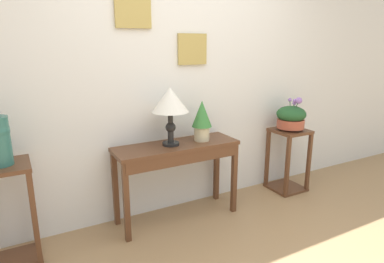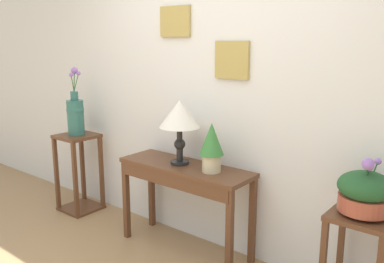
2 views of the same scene
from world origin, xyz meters
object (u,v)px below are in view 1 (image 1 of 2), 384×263
at_px(console_table, 178,157).
at_px(planter_bowl_wide_right, 291,117).
at_px(pedestal_stand_left, 10,216).
at_px(pedestal_stand_right, 288,160).
at_px(potted_plant_on_console, 202,119).
at_px(table_lamp, 170,102).

distance_m(console_table, planter_bowl_wide_right, 1.39).
xyz_separation_m(pedestal_stand_left, pedestal_stand_right, (2.74, 0.02, -0.04)).
bearing_deg(console_table, potted_plant_on_console, 4.05).
relative_size(pedestal_stand_right, planter_bowl_wide_right, 1.94).
height_order(console_table, pedestal_stand_right, console_table).
bearing_deg(potted_plant_on_console, pedestal_stand_right, -0.48).
bearing_deg(table_lamp, planter_bowl_wide_right, -0.58).
bearing_deg(potted_plant_on_console, console_table, -175.95).
bearing_deg(table_lamp, console_table, -22.16).
height_order(potted_plant_on_console, planter_bowl_wide_right, potted_plant_on_console).
bearing_deg(pedestal_stand_left, pedestal_stand_right, 0.44).
height_order(console_table, pedestal_stand_left, pedestal_stand_left).
relative_size(potted_plant_on_console, pedestal_stand_left, 0.48).
xyz_separation_m(table_lamp, planter_bowl_wide_right, (1.42, -0.01, -0.28)).
height_order(console_table, table_lamp, table_lamp).
xyz_separation_m(pedestal_stand_left, planter_bowl_wide_right, (2.74, 0.02, 0.44)).
distance_m(console_table, pedestal_stand_right, 1.39).
relative_size(potted_plant_on_console, planter_bowl_wide_right, 1.04).
bearing_deg(planter_bowl_wide_right, pedestal_stand_right, 118.88).
height_order(pedestal_stand_right, planter_bowl_wide_right, planter_bowl_wide_right).
bearing_deg(planter_bowl_wide_right, pedestal_stand_left, -179.58).
height_order(table_lamp, potted_plant_on_console, table_lamp).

